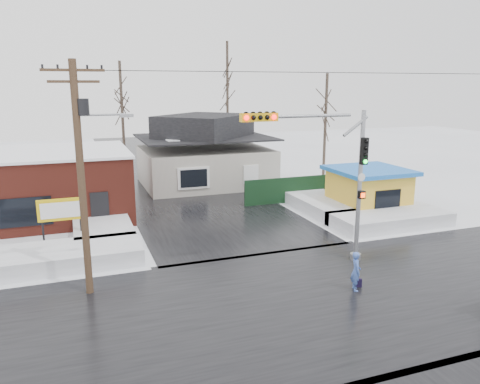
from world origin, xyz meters
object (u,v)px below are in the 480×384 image
object	(u,v)px
utility_pole	(82,166)
traffic_signal	(331,167)
pedestrian	(356,272)
kiosk	(368,190)
marquee_sign	(61,211)

from	to	relation	value
utility_pole	traffic_signal	bearing A→B (deg)	-2.95
traffic_signal	utility_pole	size ratio (longest dim) A/B	0.78
traffic_signal	pedestrian	size ratio (longest dim) A/B	4.34
traffic_signal	kiosk	xyz separation A→B (m)	(7.07, 7.03, -3.08)
marquee_sign	pedestrian	bearing A→B (deg)	-40.36
traffic_signal	kiosk	distance (m)	10.43
traffic_signal	marquee_sign	world-z (taller)	traffic_signal
traffic_signal	kiosk	bearing A→B (deg)	44.84
traffic_signal	marquee_sign	xyz separation A→B (m)	(-11.43, 6.53, -2.62)
utility_pole	marquee_sign	world-z (taller)	utility_pole
utility_pole	kiosk	bearing A→B (deg)	20.44
pedestrian	utility_pole	bearing A→B (deg)	89.72
utility_pole	pedestrian	bearing A→B (deg)	-18.82
pedestrian	traffic_signal	bearing A→B (deg)	11.03
marquee_sign	pedestrian	size ratio (longest dim) A/B	1.58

